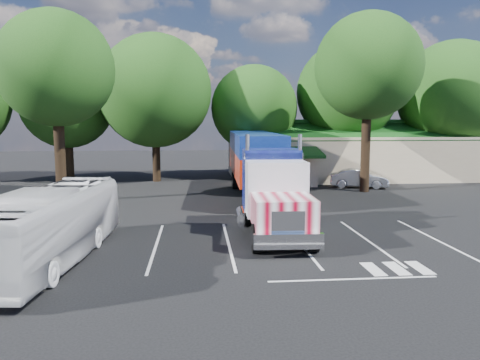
{
  "coord_description": "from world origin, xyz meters",
  "views": [
    {
      "loc": [
        -1.36,
        -26.22,
        5.48
      ],
      "look_at": [
        1.14,
        0.82,
        2.0
      ],
      "focal_mm": 35.0,
      "sensor_mm": 36.0,
      "label": 1
    }
  ],
  "objects": [
    {
      "name": "tree_row_c",
      "position": [
        -5.0,
        16.2,
        8.04
      ],
      "size": [
        10.0,
        10.0,
        13.05
      ],
      "color": "black",
      "rests_on": "ground"
    },
    {
      "name": "ground",
      "position": [
        0.0,
        0.0,
        0.0
      ],
      "size": [
        120.0,
        120.0,
        0.0
      ],
      "primitive_type": "plane",
      "color": "black",
      "rests_on": "ground"
    },
    {
      "name": "semi_truck",
      "position": [
        2.62,
        4.01,
        2.72
      ],
      "size": [
        3.95,
        23.03,
        4.81
      ],
      "rotation": [
        0.0,
        0.0,
        -0.03
      ],
      "color": "black",
      "rests_on": "ground"
    },
    {
      "name": "tour_bus",
      "position": [
        -7.0,
        -8.0,
        1.46
      ],
      "size": [
        3.47,
        10.66,
        2.92
      ],
      "primitive_type": "imported",
      "rotation": [
        0.0,
        0.0,
        -0.1
      ],
      "color": "silver",
      "rests_on": "ground"
    },
    {
      "name": "tree_near_right",
      "position": [
        11.5,
        8.5,
        9.46
      ],
      "size": [
        8.0,
        8.0,
        13.5
      ],
      "color": "black",
      "rests_on": "ground"
    },
    {
      "name": "tree_near_left",
      "position": [
        -10.5,
        6.0,
        8.81
      ],
      "size": [
        7.6,
        7.6,
        12.65
      ],
      "color": "black",
      "rests_on": "ground"
    },
    {
      "name": "bicycle",
      "position": [
        5.48,
        8.0,
        0.46
      ],
      "size": [
        0.94,
        1.85,
        0.93
      ],
      "primitive_type": "imported",
      "rotation": [
        0.0,
        0.0,
        0.19
      ],
      "color": "black",
      "rests_on": "ground"
    },
    {
      "name": "silver_sedan",
      "position": [
        11.78,
        10.5,
        0.76
      ],
      "size": [
        4.88,
        2.86,
        1.52
      ],
      "primitive_type": "imported",
      "rotation": [
        0.0,
        0.0,
        1.28
      ],
      "color": "#ADAEB5",
      "rests_on": "ground"
    },
    {
      "name": "tree_row_f",
      "position": [
        23.0,
        16.8,
        7.79
      ],
      "size": [
        10.4,
        10.4,
        13.0
      ],
      "color": "black",
      "rests_on": "ground"
    },
    {
      "name": "tree_row_d",
      "position": [
        4.0,
        17.5,
        6.58
      ],
      "size": [
        8.0,
        8.0,
        10.6
      ],
      "color": "black",
      "rests_on": "ground"
    },
    {
      "name": "event_hall",
      "position": [
        13.74,
        17.81,
        2.21
      ],
      "size": [
        24.2,
        14.12,
        5.55
      ],
      "color": "beige",
      "rests_on": "ground"
    },
    {
      "name": "tree_row_b",
      "position": [
        -13.0,
        17.8,
        7.13
      ],
      "size": [
        8.4,
        8.4,
        11.35
      ],
      "color": "black",
      "rests_on": "ground"
    },
    {
      "name": "woman",
      "position": [
        1.6,
        -5.8,
        0.83
      ],
      "size": [
        0.56,
        0.69,
        1.66
      ],
      "primitive_type": "imported",
      "rotation": [
        0.0,
        0.0,
        1.87
      ],
      "color": "black",
      "rests_on": "ground"
    },
    {
      "name": "tree_row_e",
      "position": [
        13.0,
        18.0,
        8.09
      ],
      "size": [
        9.6,
        9.6,
        12.9
      ],
      "color": "black",
      "rests_on": "ground"
    }
  ]
}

